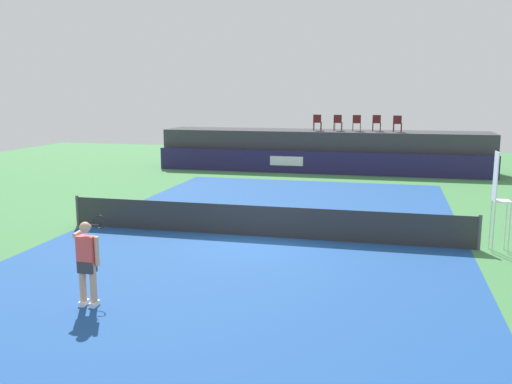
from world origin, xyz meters
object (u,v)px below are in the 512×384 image
at_px(spectator_chair_center, 357,122).
at_px(net_post_far, 479,233).
at_px(spectator_chair_far_right, 397,123).
at_px(tennis_ball, 423,233).
at_px(spectator_chair_left, 338,122).
at_px(net_post_near, 78,210).
at_px(tennis_player, 87,260).
at_px(spectator_chair_far_left, 317,122).
at_px(spectator_chair_right, 377,122).
at_px(umpire_chair, 498,195).

relative_size(spectator_chair_center, net_post_far, 0.89).
distance_m(spectator_chair_far_right, tennis_ball, 13.73).
height_order(spectator_chair_left, spectator_chair_far_right, same).
bearing_deg(spectator_chair_left, net_post_near, -114.83).
distance_m(spectator_chair_far_right, tennis_player, 22.14).
distance_m(spectator_chair_left, net_post_near, 16.82).
bearing_deg(net_post_far, spectator_chair_far_left, 113.36).
height_order(spectator_chair_far_right, net_post_far, spectator_chair_far_right).
relative_size(spectator_chair_far_left, spectator_chair_left, 1.00).
relative_size(spectator_chair_left, tennis_ball, 13.06).
bearing_deg(spectator_chair_far_right, spectator_chair_right, 160.21).
bearing_deg(spectator_chair_center, umpire_chair, -72.49).
distance_m(spectator_chair_right, umpire_chair, 15.83).
xyz_separation_m(net_post_near, net_post_far, (12.40, 0.00, 0.00)).
relative_size(spectator_chair_center, net_post_near, 0.89).
xyz_separation_m(spectator_chair_far_right, net_post_near, (-10.19, -14.95, -2.19)).
relative_size(spectator_chair_right, umpire_chair, 0.32).
bearing_deg(spectator_chair_center, spectator_chair_far_right, -4.32).
distance_m(spectator_chair_left, net_post_far, 16.22).
height_order(spectator_chair_left, net_post_far, spectator_chair_left).
relative_size(spectator_chair_far_left, umpire_chair, 0.32).
bearing_deg(net_post_far, tennis_player, -143.35).
bearing_deg(spectator_chair_far_left, spectator_chair_center, -0.41).
distance_m(spectator_chair_center, umpire_chair, 15.89).
xyz_separation_m(spectator_chair_far_left, tennis_player, (-1.85, -21.37, -1.73)).
xyz_separation_m(net_post_far, tennis_ball, (-1.41, 1.51, -0.46)).
distance_m(spectator_chair_right, tennis_ball, 14.22).
height_order(net_post_far, tennis_ball, net_post_far).
bearing_deg(spectator_chair_center, spectator_chair_left, 178.50).
bearing_deg(net_post_far, spectator_chair_far_right, 98.41).
bearing_deg(spectator_chair_far_left, umpire_chair, -65.39).
relative_size(spectator_chair_left, spectator_chair_far_right, 1.00).
bearing_deg(spectator_chair_far_left, spectator_chair_right, 3.86).
height_order(spectator_chair_far_left, spectator_chair_left, same).
bearing_deg(tennis_ball, tennis_player, -132.03).
relative_size(spectator_chair_far_left, net_post_near, 0.89).
bearing_deg(net_post_near, spectator_chair_center, 62.02).
bearing_deg(spectator_chair_far_right, tennis_ball, -86.58).
distance_m(net_post_near, tennis_ball, 11.11).
xyz_separation_m(spectator_chair_far_left, net_post_near, (-5.87, -15.13, -2.19)).
bearing_deg(spectator_chair_center, tennis_player, -100.65).
bearing_deg(spectator_chair_left, spectator_chair_right, 5.65).
relative_size(spectator_chair_right, net_post_far, 0.89).
bearing_deg(spectator_chair_far_left, spectator_chair_far_right, -2.37).
bearing_deg(tennis_ball, spectator_chair_right, 97.84).
relative_size(spectator_chair_far_left, spectator_chair_center, 1.00).
relative_size(spectator_chair_far_left, net_post_far, 0.89).
bearing_deg(spectator_chair_far_left, net_post_far, -66.64).
xyz_separation_m(spectator_chair_right, net_post_near, (-9.09, -15.34, -2.19)).
bearing_deg(spectator_chair_center, spectator_chair_right, 12.40).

